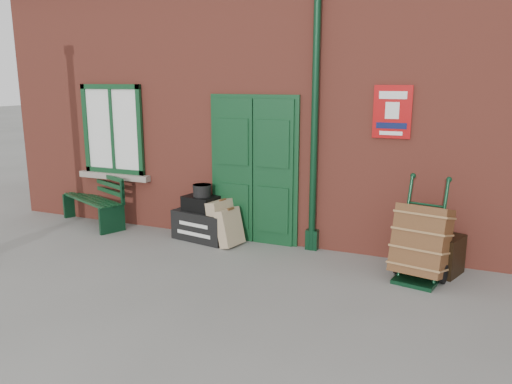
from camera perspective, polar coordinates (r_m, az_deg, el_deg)
The scene contains 10 objects.
ground at distance 6.49m, azimuth -2.94°, elevation -9.66°, with size 80.00×80.00×0.00m, color gray.
station_building at distance 9.27m, azimuth 6.50°, elevation 10.71°, with size 10.30×4.30×4.36m.
bench at distance 9.14m, azimuth -17.86°, elevation -0.63°, with size 1.53×1.01×0.91m.
houdini_trunk at distance 7.92m, azimuth -5.97°, elevation -3.76°, with size 0.93×0.51×0.46m, color black.
strongbox at distance 7.86m, azimuth -6.35°, elevation -1.29°, with size 0.51×0.37×0.23m, color black.
hatbox at distance 7.80m, azimuth -6.19°, elevation 0.18°, with size 0.28×0.28×0.19m, color black.
suitcase_back at distance 7.71m, azimuth -3.91°, elevation -3.37°, with size 0.19×0.47×0.65m, color tan.
suitcase_front at distance 7.56m, azimuth -3.02°, elevation -4.05°, with size 0.17×0.42×0.56m, color tan.
porter_trolley at distance 6.55m, azimuth 18.36°, elevation -5.44°, with size 0.74×0.78×1.28m.
dark_trunk at distance 7.00m, azimuth 19.51°, elevation -6.46°, with size 0.71×0.46×0.51m, color black.
Camera 1 is at (2.64, -5.39, 2.45)m, focal length 35.00 mm.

